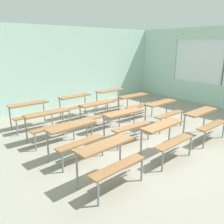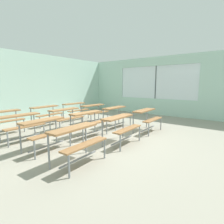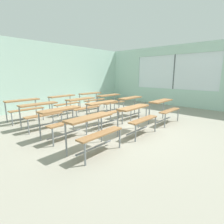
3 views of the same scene
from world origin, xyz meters
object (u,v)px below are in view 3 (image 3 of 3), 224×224
(desk_bench_r3c0, at_px, (24,105))
(desk_bench_r1c2, at_px, (133,102))
(desk_bench_r3c2, at_px, (92,97))
(desk_bench_r0c1, at_px, (137,114))
(desk_bench_r0c0, at_px, (93,126))
(desk_bench_r2c1, at_px, (83,104))
(desk_bench_r3c1, at_px, (64,100))
(desk_bench_r2c2, at_px, (110,99))
(desk_bench_r0c2, at_px, (164,106))
(desk_bench_r1c1, at_px, (105,108))
(desk_bench_r2c0, at_px, (40,110))
(desk_bench_r1c0, at_px, (63,116))

(desk_bench_r3c0, bearing_deg, desk_bench_r1c2, -37.03)
(desk_bench_r1c2, height_order, desk_bench_r3c2, same)
(desk_bench_r0c1, xyz_separation_m, desk_bench_r3c0, (-1.51, 3.59, 0.00))
(desk_bench_r0c0, xyz_separation_m, desk_bench_r3c2, (3.03, 3.53, 0.00))
(desk_bench_r2c1, bearing_deg, desk_bench_r3c1, 89.68)
(desk_bench_r2c1, xyz_separation_m, desk_bench_r2c2, (1.51, 0.05, 0.00))
(desk_bench_r0c2, xyz_separation_m, desk_bench_r1c1, (-1.57, 1.21, 0.00))
(desk_bench_r2c2, bearing_deg, desk_bench_r2c0, -177.63)
(desk_bench_r0c2, xyz_separation_m, desk_bench_r3c0, (-3.06, 3.60, 0.00))
(desk_bench_r1c0, bearing_deg, desk_bench_r1c2, -2.73)
(desk_bench_r2c0, height_order, desk_bench_r3c0, same)
(desk_bench_r1c2, bearing_deg, desk_bench_r1c1, -179.16)
(desk_bench_r2c0, height_order, desk_bench_r2c2, same)
(desk_bench_r1c0, xyz_separation_m, desk_bench_r1c1, (1.47, -0.01, 0.00))
(desk_bench_r1c0, relative_size, desk_bench_r2c1, 1.03)
(desk_bench_r0c0, height_order, desk_bench_r3c1, same)
(desk_bench_r1c0, xyz_separation_m, desk_bench_r3c2, (2.99, 2.34, 0.00))
(desk_bench_r2c2, bearing_deg, desk_bench_r0c2, -87.41)
(desk_bench_r2c2, distance_m, desk_bench_r3c0, 3.27)
(desk_bench_r0c1, bearing_deg, desk_bench_r1c2, 37.73)
(desk_bench_r0c0, bearing_deg, desk_bench_r0c2, -2.75)
(desk_bench_r0c2, distance_m, desk_bench_r2c2, 2.41)
(desk_bench_r1c1, height_order, desk_bench_r2c0, same)
(desk_bench_r0c0, relative_size, desk_bench_r2c0, 1.01)
(desk_bench_r0c0, height_order, desk_bench_r0c1, same)
(desk_bench_r1c1, distance_m, desk_bench_r3c2, 2.79)
(desk_bench_r2c1, height_order, desk_bench_r3c2, same)
(desk_bench_r1c2, bearing_deg, desk_bench_r0c1, -140.74)
(desk_bench_r3c0, bearing_deg, desk_bench_r0c0, -89.16)
(desk_bench_r1c2, bearing_deg, desk_bench_r3c0, 141.83)
(desk_bench_r0c0, xyz_separation_m, desk_bench_r1c1, (1.51, 1.18, 0.00))
(desk_bench_r1c2, relative_size, desk_bench_r3c0, 0.99)
(desk_bench_r2c0, xyz_separation_m, desk_bench_r2c2, (3.04, 0.00, 0.00))
(desk_bench_r3c0, bearing_deg, desk_bench_r1c0, -88.30)
(desk_bench_r1c1, xyz_separation_m, desk_bench_r3c2, (1.52, 2.35, 0.00))
(desk_bench_r2c0, relative_size, desk_bench_r2c2, 0.99)
(desk_bench_r2c1, relative_size, desk_bench_r3c2, 0.98)
(desk_bench_r0c1, height_order, desk_bench_r3c1, same)
(desk_bench_r2c2, height_order, desk_bench_r3c1, same)
(desk_bench_r1c2, xyz_separation_m, desk_bench_r3c1, (-1.46, 2.36, 0.00))
(desk_bench_r2c1, distance_m, desk_bench_r3c2, 1.89)
(desk_bench_r0c0, bearing_deg, desk_bench_r3c0, 87.36)
(desk_bench_r1c2, relative_size, desk_bench_r2c1, 1.00)
(desk_bench_r2c0, bearing_deg, desk_bench_r1c1, -37.80)
(desk_bench_r3c1, bearing_deg, desk_bench_r2c0, -145.14)
(desk_bench_r0c0, xyz_separation_m, desk_bench_r2c0, (0.03, 2.38, 0.00))
(desk_bench_r1c0, bearing_deg, desk_bench_r1c1, -3.35)
(desk_bench_r0c0, xyz_separation_m, desk_bench_r2c2, (3.07, 2.39, 0.00))
(desk_bench_r0c1, distance_m, desk_bench_r0c2, 1.55)
(desk_bench_r2c1, relative_size, desk_bench_r3c0, 0.99)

